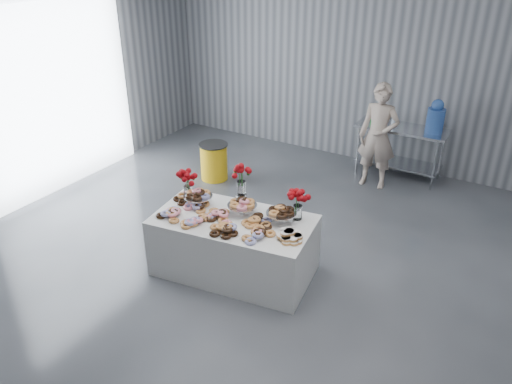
% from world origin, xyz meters
% --- Properties ---
extents(ground, '(9.00, 9.00, 0.00)m').
position_xyz_m(ground, '(0.00, 0.00, 0.00)').
color(ground, '#393B40').
rests_on(ground, ground).
extents(room_walls, '(8.04, 9.04, 4.02)m').
position_xyz_m(room_walls, '(-0.27, 0.07, 2.64)').
color(room_walls, gray).
rests_on(room_walls, ground).
extents(display_table, '(2.02, 1.25, 0.75)m').
position_xyz_m(display_table, '(-0.18, 0.31, 0.38)').
color(display_table, white).
rests_on(display_table, ground).
extents(prep_table, '(1.50, 0.60, 0.90)m').
position_xyz_m(prep_table, '(0.74, 4.10, 0.62)').
color(prep_table, silver).
rests_on(prep_table, ground).
extents(donut_mounds, '(1.90, 1.04, 0.09)m').
position_xyz_m(donut_mounds, '(-0.18, 0.26, 0.80)').
color(donut_mounds, tan).
rests_on(donut_mounds, display_table).
extents(cake_stand_left, '(0.36, 0.36, 0.17)m').
position_xyz_m(cake_stand_left, '(-0.75, 0.39, 0.89)').
color(cake_stand_left, silver).
rests_on(cake_stand_left, display_table).
extents(cake_stand_mid, '(0.36, 0.36, 0.17)m').
position_xyz_m(cake_stand_mid, '(-0.15, 0.47, 0.89)').
color(cake_stand_mid, silver).
rests_on(cake_stand_mid, display_table).
extents(cake_stand_right, '(0.36, 0.36, 0.17)m').
position_xyz_m(cake_stand_right, '(0.34, 0.54, 0.89)').
color(cake_stand_right, silver).
rests_on(cake_stand_right, display_table).
extents(danish_pile, '(0.48, 0.48, 0.11)m').
position_xyz_m(danish_pile, '(0.58, 0.27, 0.81)').
color(danish_pile, white).
rests_on(danish_pile, display_table).
extents(bouquet_left, '(0.26, 0.26, 0.42)m').
position_xyz_m(bouquet_left, '(-0.96, 0.46, 1.05)').
color(bouquet_left, white).
rests_on(bouquet_left, display_table).
extents(bouquet_right, '(0.26, 0.26, 0.42)m').
position_xyz_m(bouquet_right, '(0.47, 0.71, 1.05)').
color(bouquet_right, white).
rests_on(bouquet_right, display_table).
extents(bouquet_center, '(0.26, 0.26, 0.57)m').
position_xyz_m(bouquet_center, '(-0.28, 0.65, 1.13)').
color(bouquet_center, silver).
rests_on(bouquet_center, display_table).
extents(water_jug, '(0.28, 0.28, 0.55)m').
position_xyz_m(water_jug, '(1.24, 4.10, 1.15)').
color(water_jug, '#3E70D2').
rests_on(water_jug, prep_table).
extents(drink_bottles, '(0.54, 0.08, 0.27)m').
position_xyz_m(drink_bottles, '(0.42, 4.00, 1.04)').
color(drink_bottles, '#268C33').
rests_on(drink_bottles, prep_table).
extents(person, '(0.65, 0.44, 1.73)m').
position_xyz_m(person, '(0.50, 3.56, 0.87)').
color(person, '#CC8C93').
rests_on(person, ground).
extents(trash_barrel, '(0.49, 0.49, 0.64)m').
position_xyz_m(trash_barrel, '(-1.94, 2.39, 0.32)').
color(trash_barrel, yellow).
rests_on(trash_barrel, ground).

